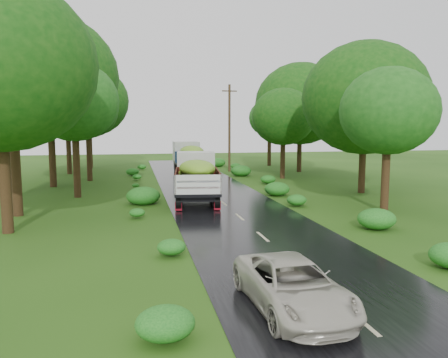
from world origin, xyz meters
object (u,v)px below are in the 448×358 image
object	(u,v)px
truck_near	(197,175)
truck_far	(189,156)
utility_pole	(229,127)
car	(293,285)

from	to	relation	value
truck_near	truck_far	distance (m)	15.55
truck_near	truck_far	size ratio (longest dim) A/B	0.99
truck_near	utility_pole	size ratio (longest dim) A/B	0.83
truck_near	car	distance (m)	16.14
car	utility_pole	world-z (taller)	utility_pole
truck_near	truck_far	world-z (taller)	truck_far
truck_near	utility_pole	world-z (taller)	utility_pole
utility_pole	truck_near	bearing A→B (deg)	-110.44
truck_near	car	world-z (taller)	truck_near
truck_near	utility_pole	bearing A→B (deg)	77.99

